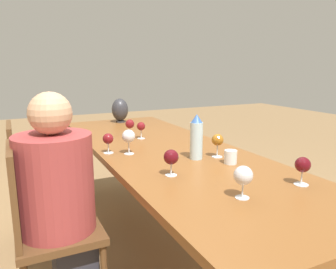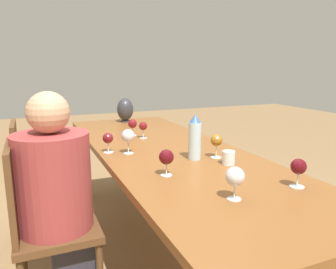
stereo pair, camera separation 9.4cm
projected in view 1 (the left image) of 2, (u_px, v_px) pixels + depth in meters
ground_plane at (168, 255)px, 2.31m from camera, size 14.00×14.00×0.00m
dining_table at (168, 160)px, 2.17m from camera, size 2.65×0.88×0.77m
water_bottle at (196, 137)px, 1.91m from camera, size 0.07×0.07×0.27m
water_tumbler at (231, 157)px, 1.84m from camera, size 0.07×0.07×0.08m
vase at (120, 110)px, 3.14m from camera, size 0.16×0.16×0.23m
wine_glass_0 at (243, 176)px, 1.35m from camera, size 0.08×0.08×0.14m
wine_glass_1 at (171, 158)px, 1.63m from camera, size 0.08×0.08×0.13m
wine_glass_2 at (303, 165)px, 1.50m from camera, size 0.07×0.07×0.13m
wine_glass_3 at (218, 141)px, 1.96m from camera, size 0.07×0.07×0.14m
wine_glass_4 at (130, 124)px, 2.55m from camera, size 0.07×0.07×0.13m
wine_glass_5 at (141, 127)px, 2.45m from camera, size 0.06×0.06×0.13m
wine_glass_6 at (129, 137)px, 2.02m from camera, size 0.08×0.08×0.15m
wine_glass_7 at (108, 139)px, 2.04m from camera, size 0.07×0.07×0.13m
chair_near at (44, 224)px, 1.73m from camera, size 0.44×0.44×0.93m
chair_far at (34, 183)px, 2.33m from camera, size 0.44×0.44×0.93m
person_near at (60, 198)px, 1.74m from camera, size 0.40×0.40×1.19m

